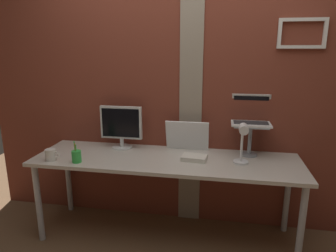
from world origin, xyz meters
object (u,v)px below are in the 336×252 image
Objects in this scene: coffee_mug at (51,155)px; pen_cup at (77,156)px; laptop at (251,115)px; whiteboard_panel at (187,136)px; desk_lamp at (243,140)px; monitor at (121,125)px.

pen_cup is at bearing -0.00° from coffee_mug.
laptop is at bearing 17.09° from coffee_mug.
desk_lamp is at bearing -32.14° from whiteboard_panel.
coffee_mug is (-1.59, -0.49, -0.29)m from laptop.
laptop reaches higher than monitor.
laptop is 2.64× the size of coffee_mug.
whiteboard_panel is at bearing 28.35° from pen_cup.
pen_cup is at bearing -172.85° from desk_lamp.
laptop is 1.80× the size of pen_cup.
coffee_mug is at bearing -162.91° from laptop.
laptop is at bearing 76.74° from desk_lamp.
whiteboard_panel is (-0.53, -0.04, -0.20)m from laptop.
whiteboard_panel is 0.55m from desk_lamp.
coffee_mug is (-1.51, -0.16, -0.16)m from desk_lamp.
monitor reaches higher than pen_cup.
monitor is 1.20× the size of laptop.
laptop is at bearing 3.95° from monitor.
monitor is 2.16× the size of pen_cup.
whiteboard_panel is 0.95m from pen_cup.
whiteboard_panel is at bearing 23.05° from coffee_mug.
laptop is (1.13, 0.08, 0.12)m from monitor.
pen_cup reaches higher than coffee_mug.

